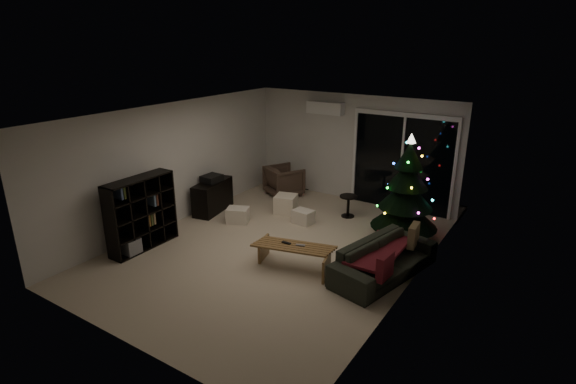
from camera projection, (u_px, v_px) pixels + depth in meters
name	position (u px, v px, depth m)	size (l,w,h in m)	color
room	(336.00, 180.00, 8.93)	(6.50, 7.51, 2.60)	beige
bookshelf	(135.00, 212.00, 8.26)	(0.34, 1.35, 1.35)	black
media_cabinet	(213.00, 196.00, 10.01)	(0.42, 1.11, 0.69)	black
stereo	(212.00, 178.00, 9.87)	(0.35, 0.42, 0.15)	black
armchair	(284.00, 181.00, 11.03)	(0.78, 0.80, 0.73)	#3C2E25
ottoman	(286.00, 204.00, 9.97)	(0.45, 0.45, 0.40)	silver
cardboard_box_a	(238.00, 215.00, 9.46)	(0.44, 0.34, 0.32)	beige
cardboard_box_b	(303.00, 217.00, 9.42)	(0.41, 0.31, 0.29)	beige
side_table	(348.00, 206.00, 9.74)	(0.38, 0.38, 0.48)	black
floor_lamp	(309.00, 160.00, 11.36)	(0.25, 0.25, 1.55)	black
sofa	(384.00, 259.00, 7.30)	(2.02, 0.79, 0.59)	#252923
sofa_throw	(379.00, 250.00, 7.31)	(0.63, 1.45, 0.05)	#581524
cushion_a	(414.00, 235.00, 7.61)	(0.12, 0.39, 0.39)	brown
cushion_b	(385.00, 267.00, 6.58)	(0.12, 0.39, 0.39)	#581524
coffee_table	(294.00, 257.00, 7.57)	(1.31, 0.46, 0.42)	olive
remote_a	(286.00, 243.00, 7.58)	(0.16, 0.05, 0.02)	black
remote_b	(300.00, 245.00, 7.49)	(0.15, 0.04, 0.02)	slate
christmas_tree	(407.00, 187.00, 8.47)	(1.28, 1.28, 2.06)	black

